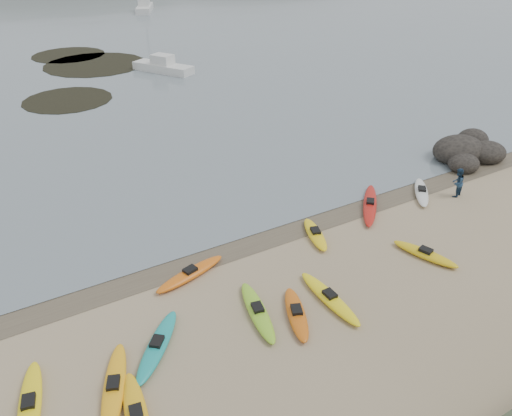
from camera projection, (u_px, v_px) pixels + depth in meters
ground at (256, 234)px, 24.44m from camera, size 600.00×600.00×0.00m
wet_sand at (259, 237)px, 24.21m from camera, size 60.00×60.00×0.00m
kayaks at (271, 290)px, 20.53m from camera, size 23.43×10.19×0.34m
person_east at (457, 183)px, 27.40m from camera, size 0.96×0.84×1.67m
rock_cluster at (467, 154)px, 32.15m from camera, size 5.29×3.89×1.79m
kelp_mats at (82, 69)px, 51.25m from camera, size 14.19×24.19×0.04m
moored_boats at (13, 4)px, 86.56m from camera, size 101.97×84.42×1.32m
far_hills at (93, 5)px, 194.38m from camera, size 550.00×135.00×80.00m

